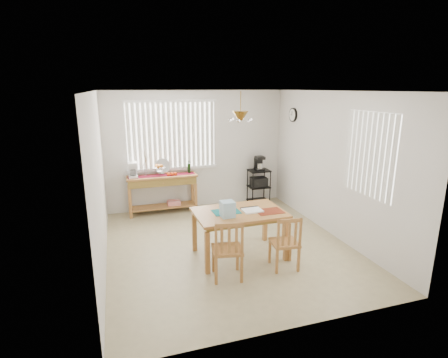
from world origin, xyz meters
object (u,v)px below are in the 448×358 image
object	(u,v)px
cart_items	(259,164)
chair_right	(285,243)
dining_table	(239,217)
sideboard	(163,185)
chair_left	(228,250)
wire_cart	(259,183)

from	to	relation	value
cart_items	chair_right	world-z (taller)	cart_items
dining_table	chair_right	bearing A→B (deg)	-50.33
cart_items	sideboard	bearing A→B (deg)	179.66
cart_items	chair_left	bearing A→B (deg)	-120.06
cart_items	dining_table	bearing A→B (deg)	-119.41
chair_left	dining_table	bearing A→B (deg)	57.53
wire_cart	dining_table	xyz separation A→B (m)	(-1.34, -2.38, 0.19)
dining_table	chair_left	size ratio (longest dim) A/B	1.58
sideboard	chair_left	size ratio (longest dim) A/B	1.64
sideboard	cart_items	world-z (taller)	cart_items
sideboard	chair_left	world-z (taller)	chair_left
dining_table	chair_right	size ratio (longest dim) A/B	1.68
wire_cart	chair_left	size ratio (longest dim) A/B	0.89
cart_items	chair_right	distance (m)	3.16
dining_table	cart_items	bearing A→B (deg)	60.59
chair_left	wire_cart	bearing A→B (deg)	59.87
sideboard	dining_table	size ratio (longest dim) A/B	1.04
wire_cart	chair_left	xyz separation A→B (m)	(-1.74, -3.00, -0.04)
wire_cart	chair_right	distance (m)	3.10
sideboard	wire_cart	world-z (taller)	sideboard
wire_cart	dining_table	distance (m)	2.74
wire_cart	chair_left	world-z (taller)	chair_left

